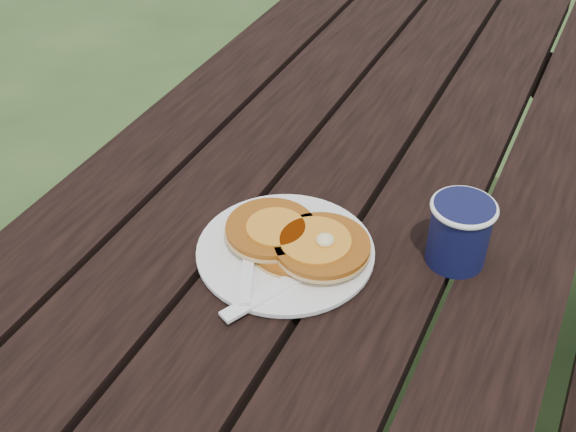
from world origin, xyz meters
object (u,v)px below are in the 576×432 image
at_px(pancake_stack, 298,240).
at_px(coffee_cup, 460,229).
at_px(picnic_table, 323,341).
at_px(plate, 285,252).

height_order(pancake_stack, coffee_cup, coffee_cup).
bearing_deg(pancake_stack, picnic_table, 98.40).
bearing_deg(coffee_cup, pancake_stack, -157.32).
distance_m(plate, coffee_cup, 0.23).
height_order(picnic_table, coffee_cup, coffee_cup).
bearing_deg(picnic_table, coffee_cup, -23.05).
bearing_deg(pancake_stack, plate, -143.30).
distance_m(picnic_table, plate, 0.43).
bearing_deg(coffee_cup, picnic_table, 156.95).
height_order(plate, pancake_stack, pancake_stack).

